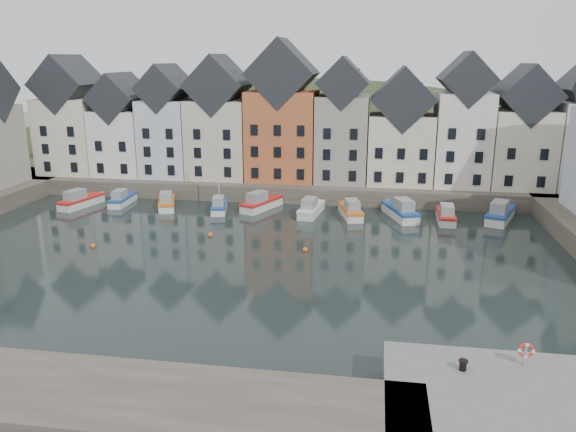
% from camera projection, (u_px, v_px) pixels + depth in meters
% --- Properties ---
extents(ground, '(260.00, 260.00, 0.00)m').
position_uv_depth(ground, '(228.00, 267.00, 48.12)').
color(ground, black).
rests_on(ground, ground).
extents(far_quay, '(90.00, 16.00, 2.00)m').
position_uv_depth(far_quay, '(285.00, 182.00, 76.38)').
color(far_quay, '#453E35').
rests_on(far_quay, ground).
extents(hillside, '(153.60, 70.40, 64.00)m').
position_uv_depth(hillside, '(307.00, 251.00, 106.23)').
color(hillside, '#1E3018').
rests_on(hillside, ground).
extents(far_terrace, '(72.37, 8.16, 17.78)m').
position_uv_depth(far_terrace, '(307.00, 126.00, 71.86)').
color(far_terrace, '#ECE3C6').
rests_on(far_terrace, far_quay).
extents(mooring_buoys, '(20.50, 5.50, 0.50)m').
position_uv_depth(mooring_buoys, '(202.00, 243.00, 53.76)').
color(mooring_buoys, orange).
rests_on(mooring_buoys, ground).
extents(boat_a, '(3.39, 6.55, 2.41)m').
position_uv_depth(boat_a, '(80.00, 201.00, 67.50)').
color(boat_a, silver).
rests_on(boat_a, ground).
extents(boat_b, '(1.96, 5.58, 2.11)m').
position_uv_depth(boat_b, '(122.00, 199.00, 68.58)').
color(boat_b, silver).
rests_on(boat_b, ground).
extents(boat_c, '(3.71, 6.16, 2.26)m').
position_uv_depth(boat_c, '(166.00, 203.00, 66.90)').
color(boat_c, silver).
rests_on(boat_c, ground).
extents(boat_d, '(2.76, 5.61, 10.29)m').
position_uv_depth(boat_d, '(219.00, 206.00, 65.52)').
color(boat_d, silver).
rests_on(boat_d, ground).
extents(boat_e, '(4.37, 6.66, 2.46)m').
position_uv_depth(boat_e, '(261.00, 203.00, 66.31)').
color(boat_e, silver).
rests_on(boat_e, ground).
extents(boat_f, '(2.66, 6.25, 2.33)m').
position_uv_depth(boat_f, '(311.00, 209.00, 63.95)').
color(boat_f, silver).
rests_on(boat_f, ground).
extents(boat_g, '(3.30, 6.33, 2.33)m').
position_uv_depth(boat_g, '(351.00, 211.00, 63.17)').
color(boat_g, silver).
rests_on(boat_g, ground).
extents(boat_h, '(4.22, 7.05, 2.59)m').
position_uv_depth(boat_h, '(401.00, 211.00, 62.65)').
color(boat_h, silver).
rests_on(boat_h, ground).
extents(boat_i, '(1.94, 5.89, 2.25)m').
position_uv_depth(boat_i, '(446.00, 216.00, 61.39)').
color(boat_i, silver).
rests_on(boat_i, ground).
extents(boat_j, '(4.47, 7.16, 2.63)m').
position_uv_depth(boat_j, '(500.00, 214.00, 61.50)').
color(boat_j, silver).
rests_on(boat_j, ground).
extents(mooring_bollard, '(0.48, 0.48, 0.56)m').
position_uv_depth(mooring_bollard, '(463.00, 365.00, 28.34)').
color(mooring_bollard, black).
rests_on(mooring_bollard, near_quay).
extents(life_ring_post, '(0.80, 0.17, 1.30)m').
position_uv_depth(life_ring_post, '(526.00, 351.00, 28.59)').
color(life_ring_post, gray).
rests_on(life_ring_post, near_quay).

